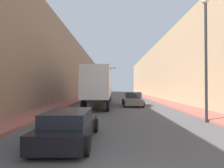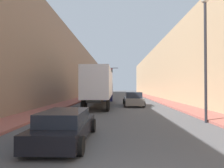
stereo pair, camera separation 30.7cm
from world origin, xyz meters
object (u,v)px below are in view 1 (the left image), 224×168
(traffic_signal_gantry, at_px, (98,76))
(sedan_car, at_px, (69,126))
(street_lamp, at_px, (206,43))
(suv_car, at_px, (132,99))
(semi_truck, at_px, (100,86))

(traffic_signal_gantry, bearing_deg, sedan_car, -87.04)
(sedan_car, xyz_separation_m, street_lamp, (7.58, 3.85, 4.33))
(suv_car, height_order, street_lamp, street_lamp)
(semi_truck, relative_size, sedan_car, 3.34)
(semi_truck, xyz_separation_m, street_lamp, (7.42, -10.43, 2.61))
(suv_car, relative_size, traffic_signal_gantry, 0.70)
(traffic_signal_gantry, xyz_separation_m, street_lamp, (9.16, -26.67, 0.30))
(traffic_signal_gantry, bearing_deg, suv_car, -72.05)
(traffic_signal_gantry, bearing_deg, semi_truck, -83.91)
(suv_car, distance_m, traffic_signal_gantry, 18.46)
(semi_truck, bearing_deg, suv_car, -13.59)
(sedan_car, distance_m, suv_car, 13.94)
(street_lamp, bearing_deg, traffic_signal_gantry, 108.94)
(traffic_signal_gantry, height_order, street_lamp, street_lamp)
(sedan_car, distance_m, street_lamp, 9.54)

